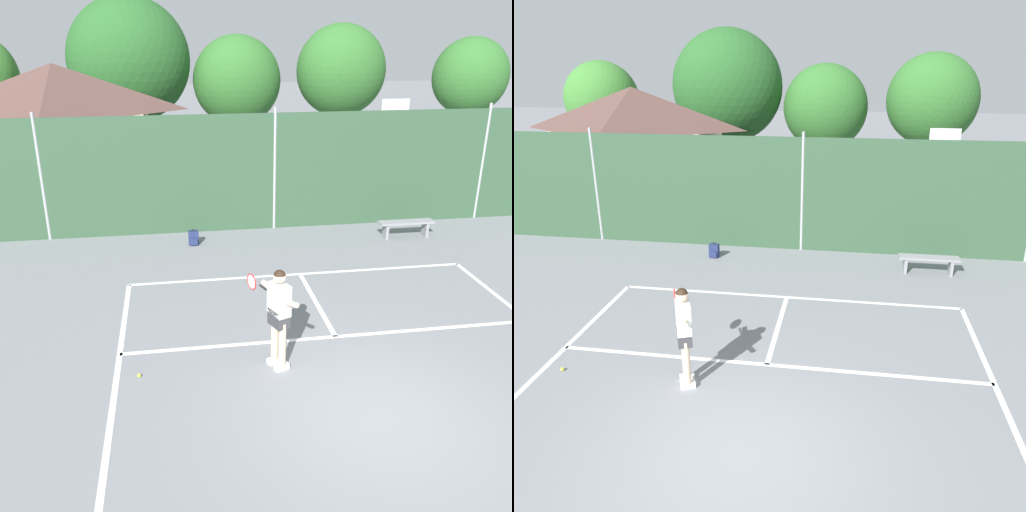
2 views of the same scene
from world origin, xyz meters
The scene contains 10 objects.
ground_plane centered at (0.00, 0.00, 0.00)m, with size 120.00×120.00×0.00m, color slate.
court_markings centered at (0.00, 0.65, 0.00)m, with size 8.30×11.10×0.01m.
chainlink_fence centered at (0.00, 9.00, 1.70)m, with size 26.09×0.09×3.55m.
basketball_hoop centered at (4.12, 10.48, 2.31)m, with size 0.90×0.67×3.55m.
clubhouse_building centered at (-6.46, 12.21, 2.38)m, with size 5.92×4.37×4.61m.
treeline_backdrop centered at (-0.92, 18.58, 3.95)m, with size 25.40×4.61×6.95m.
tennis_player centered at (-1.30, 1.67, 1.11)m, with size 0.68×1.32×1.85m.
tennis_ball centered at (-3.72, 1.69, 0.03)m, with size 0.07×0.07×0.07m, color #CCE033.
backpack_navy centered at (-2.47, 7.93, 0.19)m, with size 0.29×0.25×0.46m.
courtside_bench centered at (3.59, 7.62, 0.36)m, with size 1.60×0.36×0.48m.
Camera 2 is at (1.34, -5.69, 5.30)m, focal length 35.66 mm.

